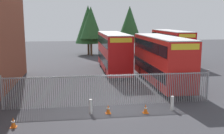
% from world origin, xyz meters
% --- Properties ---
extents(ground_plane, '(100.00, 100.00, 0.00)m').
position_xyz_m(ground_plane, '(0.00, 8.00, 0.00)').
color(ground_plane, '#3D3D42').
extents(palisade_fence, '(14.52, 0.14, 2.35)m').
position_xyz_m(palisade_fence, '(-0.70, 0.00, 1.18)').
color(palisade_fence, gray).
rests_on(palisade_fence, ground).
extents(double_decker_bus_near_gate, '(2.54, 10.81, 4.42)m').
position_xyz_m(double_decker_bus_near_gate, '(4.79, 5.72, 2.42)').
color(double_decker_bus_near_gate, red).
rests_on(double_decker_bus_near_gate, ground).
extents(double_decker_bus_behind_fence_left, '(2.54, 10.81, 4.42)m').
position_xyz_m(double_decker_bus_behind_fence_left, '(1.30, 12.44, 2.42)').
color(double_decker_bus_behind_fence_left, red).
rests_on(double_decker_bus_behind_fence_left, ground).
extents(double_decker_bus_behind_fence_right, '(2.54, 10.81, 4.42)m').
position_xyz_m(double_decker_bus_behind_fence_right, '(10.48, 18.44, 2.42)').
color(double_decker_bus_behind_fence_right, '#B70C0C').
rests_on(double_decker_bus_behind_fence_right, ground).
extents(bollard_near_left, '(0.20, 0.20, 0.95)m').
position_xyz_m(bollard_near_left, '(-2.13, -1.51, 0.47)').
color(bollard_near_left, silver).
rests_on(bollard_near_left, ground).
extents(bollard_center_front, '(0.20, 0.20, 0.95)m').
position_xyz_m(bollard_center_front, '(3.25, -1.55, 0.47)').
color(bollard_center_front, silver).
rests_on(bollard_center_front, ground).
extents(traffic_cone_by_gate, '(0.34, 0.34, 0.59)m').
position_xyz_m(traffic_cone_by_gate, '(-1.02, -1.63, 0.29)').
color(traffic_cone_by_gate, orange).
rests_on(traffic_cone_by_gate, ground).
extents(traffic_cone_mid_forecourt, '(0.34, 0.34, 0.59)m').
position_xyz_m(traffic_cone_mid_forecourt, '(-6.52, -3.12, 0.29)').
color(traffic_cone_mid_forecourt, orange).
rests_on(traffic_cone_mid_forecourt, ground).
extents(traffic_cone_near_kerb, '(0.34, 0.34, 0.59)m').
position_xyz_m(traffic_cone_near_kerb, '(1.35, -1.89, 0.29)').
color(traffic_cone_near_kerb, orange).
rests_on(traffic_cone_near_kerb, ground).
extents(tree_tall_back, '(4.34, 4.34, 8.30)m').
position_xyz_m(tree_tall_back, '(6.44, 28.19, 5.19)').
color(tree_tall_back, '#4C3823').
rests_on(tree_tall_back, ground).
extents(tree_short_side, '(3.65, 3.65, 8.07)m').
position_xyz_m(tree_short_side, '(-0.38, 26.67, 5.45)').
color(tree_short_side, '#4C3823').
rests_on(tree_short_side, ground).
extents(tree_mid_row, '(4.43, 4.43, 8.31)m').
position_xyz_m(tree_mid_row, '(-0.77, 27.91, 5.14)').
color(tree_mid_row, '#4C3823').
rests_on(tree_mid_row, ground).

